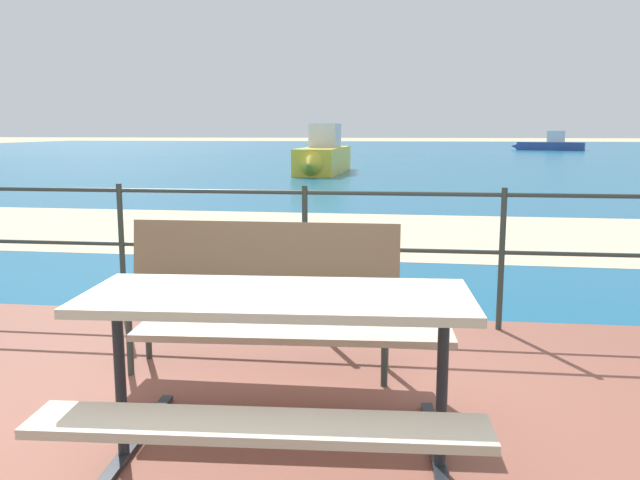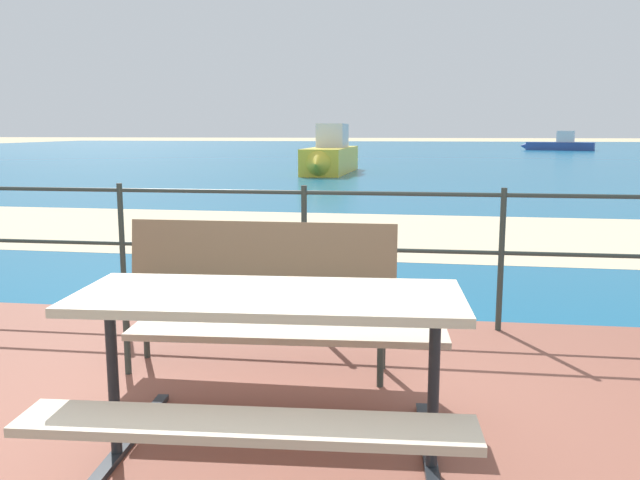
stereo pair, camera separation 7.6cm
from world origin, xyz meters
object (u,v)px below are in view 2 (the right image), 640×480
Objects in this scene: boat_near at (331,156)px; park_bench at (258,280)px; boat_mid at (560,144)px; picnic_table at (269,339)px.

park_bench is at bearing 8.28° from boat_near.
boat_near reaches higher than boat_mid.
boat_near is at bearing 82.42° from boat_mid.
boat_near is (-2.36, 20.97, -0.05)m from picnic_table.
picnic_table is 1.27m from park_bench.
boat_mid reaches higher than picnic_table.
picnic_table is at bearing 8.86° from boat_near.
park_bench is at bearing 94.71° from boat_mid.
boat_mid is (13.58, 27.97, -0.16)m from boat_near.
boat_near is at bearing 95.49° from park_bench.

